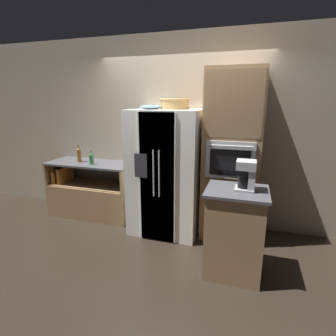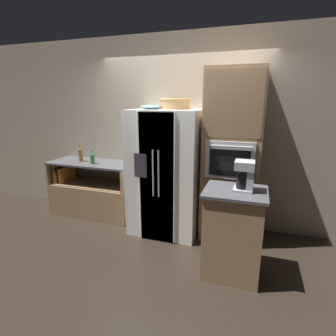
{
  "view_description": "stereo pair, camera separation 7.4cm",
  "coord_description": "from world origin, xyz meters",
  "views": [
    {
      "loc": [
        0.99,
        -3.34,
        1.88
      ],
      "look_at": [
        -0.05,
        -0.01,
        0.96
      ],
      "focal_mm": 28.0,
      "sensor_mm": 36.0,
      "label": 1
    },
    {
      "loc": [
        1.06,
        -3.32,
        1.88
      ],
      "look_at": [
        -0.05,
        -0.01,
        0.96
      ],
      "focal_mm": 28.0,
      "sensor_mm": 36.0,
      "label": 2
    }
  ],
  "objects": [
    {
      "name": "bottle_tall",
      "position": [
        -1.62,
        0.19,
        1.02
      ],
      "size": [
        0.07,
        0.07,
        0.28
      ],
      "color": "brown",
      "rests_on": "counter_left"
    },
    {
      "name": "refrigerator",
      "position": [
        -0.11,
        0.08,
        0.88
      ],
      "size": [
        0.96,
        0.83,
        1.75
      ],
      "color": "white",
      "rests_on": "ground_plane"
    },
    {
      "name": "wall_oven",
      "position": [
        0.78,
        0.18,
        1.13
      ],
      "size": [
        0.72,
        0.66,
        2.26
      ],
      "color": "#93704C",
      "rests_on": "ground_plane"
    },
    {
      "name": "counter_left",
      "position": [
        -1.44,
        0.19,
        0.32
      ],
      "size": [
        1.39,
        0.58,
        0.9
      ],
      "color": "#93704C",
      "rests_on": "ground_plane"
    },
    {
      "name": "bottle_short",
      "position": [
        -1.34,
        0.1,
        0.99
      ],
      "size": [
        0.07,
        0.07,
        0.21
      ],
      "color": "#33723F",
      "rests_on": "counter_left"
    },
    {
      "name": "coffee_maker",
      "position": [
        1.0,
        -0.66,
        1.14
      ],
      "size": [
        0.19,
        0.19,
        0.31
      ],
      "color": "#B2B2B7",
      "rests_on": "island_counter"
    },
    {
      "name": "fruit_bowl",
      "position": [
        -0.33,
        0.09,
        1.78
      ],
      "size": [
        0.32,
        0.32,
        0.06
      ],
      "color": "#668C99",
      "rests_on": "refrigerator"
    },
    {
      "name": "island_counter",
      "position": [
        0.91,
        -0.67,
        0.49
      ],
      "size": [
        0.64,
        0.56,
        0.97
      ],
      "color": "#93704C",
      "rests_on": "ground_plane"
    },
    {
      "name": "ground_plane",
      "position": [
        0.0,
        0.0,
        0.0
      ],
      "size": [
        20.0,
        20.0,
        0.0
      ],
      "primitive_type": "plane",
      "color": "black"
    },
    {
      "name": "wicker_basket",
      "position": [
        -0.02,
        0.19,
        1.83
      ],
      "size": [
        0.41,
        0.41,
        0.14
      ],
      "color": "tan",
      "rests_on": "refrigerator"
    },
    {
      "name": "wall_back",
      "position": [
        0.0,
        0.51,
        1.4
      ],
      "size": [
        12.0,
        0.06,
        2.8
      ],
      "color": "tan",
      "rests_on": "ground_plane"
    }
  ]
}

